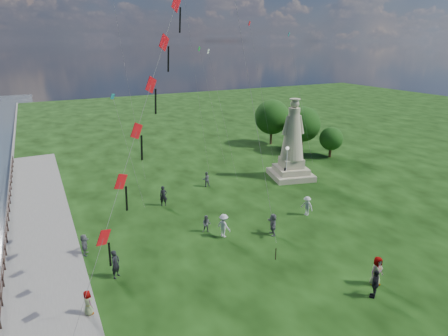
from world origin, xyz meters
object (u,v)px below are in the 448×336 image
person_2 (224,226)px  person_5 (84,245)px  lamppost (287,157)px  statue (292,149)px  person_8 (307,206)px  person_7 (206,179)px  person_11 (273,224)px  person_1 (207,224)px  person_3 (375,284)px  person_10 (88,304)px  person_4 (377,271)px  person_0 (116,264)px  person_9 (285,174)px  person_6 (163,196)px

person_2 → person_5: person_2 is taller
lamppost → person_5: (-21.53, -5.54, -2.05)m
statue → person_2: (-12.81, -8.61, -2.37)m
statue → person_5: size_ratio=5.54×
lamppost → person_8: lamppost is taller
person_2 → person_7: 10.85m
statue → person_11: 13.89m
statue → person_1: statue is taller
person_1 → person_3: (5.58, -11.82, 0.20)m
person_3 → person_10: size_ratio=1.24×
lamppost → person_4: lamppost is taller
person_0 → person_7: (11.80, 11.93, -0.16)m
lamppost → person_1: 14.17m
person_2 → person_11: 3.87m
person_3 → person_8: 11.24m
person_11 → person_9: bearing=160.4°
person_3 → person_7: bearing=-119.5°
person_3 → person_0: bearing=-67.6°
person_7 → person_10: (-13.92, -14.87, -0.06)m
person_5 → person_11: bearing=-91.6°
statue → person_4: bearing=-97.0°
person_4 → person_10: size_ratio=1.30×
person_7 → statue: bearing=175.2°
person_5 → person_8: size_ratio=0.90×
person_10 → person_5: bearing=-29.0°
person_9 → person_7: bearing=-151.5°
lamppost → person_0: lamppost is taller
person_1 → person_6: bearing=135.7°
person_10 → person_11: 14.61m
person_2 → lamppost: bearing=-78.1°
statue → person_2: size_ratio=4.62×
person_10 → person_8: bearing=-99.3°
lamppost → person_8: bearing=-113.4°
person_7 → person_6: bearing=31.1°
person_0 → person_3: 16.02m
person_0 → person_6: (6.27, 9.29, -0.01)m
person_1 → person_4: size_ratio=0.74×
person_1 → person_4: (6.60, -11.00, 0.25)m
statue → person_2: 15.62m
person_6 → person_10: (-8.39, -12.23, -0.22)m
lamppost → person_6: 13.97m
lamppost → person_0: 22.24m
person_0 → person_8: bearing=-37.1°
statue → person_9: size_ratio=5.50×
person_7 → person_11: bearing=97.3°
person_5 → lamppost: bearing=-62.1°
person_6 → person_10: person_6 is taller
person_0 → person_6: 11.21m
person_3 → person_9: size_ratio=1.15×
person_2 → person_5: bearing=55.6°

